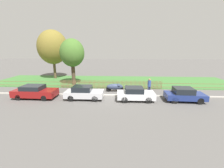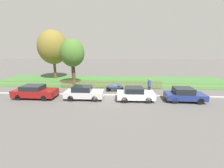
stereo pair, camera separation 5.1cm
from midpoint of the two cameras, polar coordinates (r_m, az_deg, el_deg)
The scene contains 12 objects.
ground_plane at distance 16.73m, azimuth -1.26°, elevation -4.52°, with size 120.00×120.00×0.00m, color #565451.
kerb_stone at distance 16.81m, azimuth -1.23°, elevation -4.22°, with size 37.25×0.20×0.12m, color #B2ADA3.
grass_strip at distance 24.10m, azimuth 0.23°, elevation 1.07°, with size 37.25×9.04×0.01m, color #3D7033.
park_fence at distance 19.59m, azimuth -0.52°, elevation -0.18°, with size 37.25×0.05×1.09m.
parked_car_silver_hatchback at distance 17.80m, azimuth -27.23°, elevation -2.58°, with size 4.41×1.93×1.38m.
parked_car_black_saloon at distance 15.75m, azimuth -10.61°, elevation -3.23°, with size 3.90×1.69×1.40m.
parked_car_navy_estate at distance 15.28m, azimuth 8.93°, elevation -3.70°, with size 3.73×1.83×1.37m.
parked_car_red_compact at distance 16.52m, azimuth 25.91°, elevation -3.62°, with size 3.80×1.91×1.38m.
covered_motorcycle at distance 18.17m, azimuth 1.31°, elevation -1.04°, with size 2.13×0.81×0.98m.
tree_nearest_kerb at distance 28.01m, azimuth -21.53°, elevation 12.89°, with size 4.98×4.98×8.22m.
tree_behind_motorcycle at distance 21.98m, azimuth -14.82°, elevation 11.26°, with size 3.37×3.37×6.49m.
pedestrian_near_fence at distance 17.64m, azimuth 14.09°, elevation -0.52°, with size 0.52×0.52×1.82m.
Camera 2 is at (1.36, -15.87, 5.14)m, focal length 24.00 mm.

